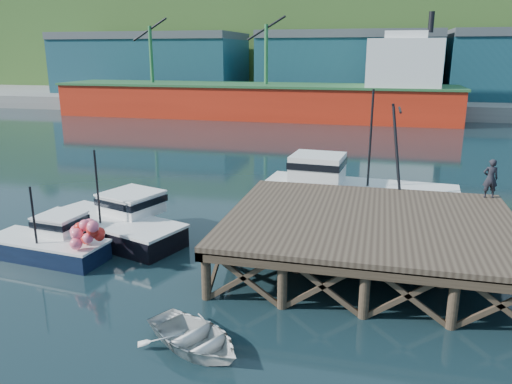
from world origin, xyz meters
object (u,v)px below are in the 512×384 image
(dinghy, at_px, (194,337))
(dockworker, at_px, (490,178))
(boat_navy, at_px, (51,242))
(boat_black, at_px, (118,222))
(trawler, at_px, (354,191))

(dinghy, bearing_deg, dockworker, -10.57)
(dockworker, bearing_deg, boat_navy, 16.28)
(boat_navy, height_order, dinghy, boat_navy)
(boat_black, xyz_separation_m, trawler, (11.01, 6.29, 0.60))
(trawler, distance_m, dinghy, 14.93)
(trawler, relative_size, dockworker, 5.69)
(dockworker, bearing_deg, dinghy, 46.05)
(boat_black, relative_size, dinghy, 2.17)
(dinghy, bearing_deg, trawler, 14.21)
(boat_navy, bearing_deg, dockworker, 26.08)
(dinghy, bearing_deg, boat_navy, 88.78)
(trawler, distance_m, dockworker, 6.93)
(boat_navy, bearing_deg, trawler, 41.47)
(dinghy, bearing_deg, boat_black, 70.77)
(trawler, bearing_deg, dinghy, -100.73)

